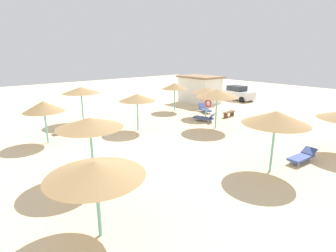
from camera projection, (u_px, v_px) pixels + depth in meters
The scene contains 17 objects.
ground_plane at pixel (127, 156), 14.74m from camera, with size 80.00×80.00×0.00m, color beige.
parasol_0 at pixel (44, 107), 16.22m from camera, with size 2.49×2.49×2.73m.
parasol_1 at pixel (276, 118), 12.15m from camera, with size 3.09×3.09×3.01m.
parasol_3 at pixel (217, 93), 19.41m from camera, with size 3.17×3.17×2.99m.
parasol_4 at pixel (207, 90), 23.18m from camera, with size 2.67×2.67×2.65m.
parasol_5 at pixel (90, 123), 11.47m from camera, with size 2.95×2.95×2.87m.
parasol_6 at pixel (137, 98), 19.04m from camera, with size 2.65×2.65×2.72m.
parasol_7 at pixel (175, 86), 25.47m from camera, with size 2.52×2.52×2.77m.
parasol_8 at pixel (95, 169), 7.72m from camera, with size 2.99×2.99×2.54m.
parasol_9 at pixel (81, 90), 21.04m from camera, with size 2.94×2.94×2.95m.
lounger_0 at pixel (69, 128), 19.08m from camera, with size 0.72×1.93×0.64m.
lounger_1 at pixel (302, 156), 13.86m from camera, with size 0.81×1.96×0.63m.
lounger_3 at pixel (205, 118), 22.04m from camera, with size 1.96×1.08×0.79m.
lounger_4 at pixel (205, 109), 25.49m from camera, with size 1.98×1.31×0.74m.
bench_0 at pixel (229, 113), 23.57m from camera, with size 0.55×1.53×0.49m.
parked_car at pixel (238, 93), 31.93m from camera, with size 4.12×2.24×1.72m.
beach_cabana at pixel (200, 89), 29.99m from camera, with size 4.67×3.27×3.06m.
Camera 1 is at (11.96, -7.14, 5.61)m, focal length 28.02 mm.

